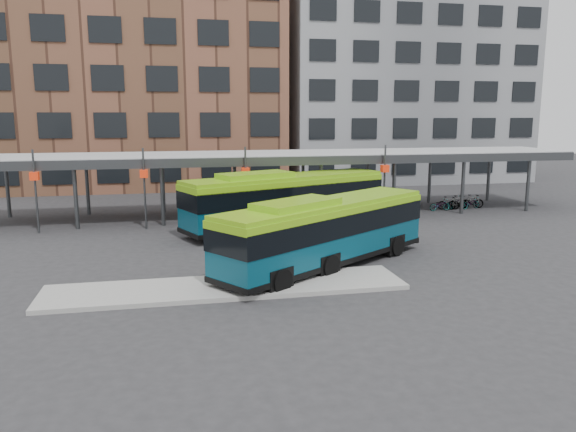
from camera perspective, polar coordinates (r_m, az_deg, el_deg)
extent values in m
plane|color=#28282B|center=(26.18, 5.19, -4.70)|extent=(120.00, 120.00, 0.00)
cube|color=gray|center=(22.26, -6.23, -7.22)|extent=(14.00, 3.00, 0.18)
cube|color=#999B9E|center=(37.98, -0.52, 6.19)|extent=(40.00, 6.00, 0.35)
cube|color=#383A3D|center=(35.07, 0.46, 5.59)|extent=(40.00, 0.15, 0.55)
cylinder|color=#383A3D|center=(41.27, -26.61, 2.50)|extent=(0.24, 0.24, 3.80)
cylinder|color=#383A3D|center=(35.39, -20.76, 1.78)|extent=(0.24, 0.24, 3.80)
cylinder|color=#383A3D|center=(40.30, -19.72, 2.83)|extent=(0.24, 0.24, 3.80)
cylinder|color=#383A3D|center=(34.97, -12.64, 2.11)|extent=(0.24, 0.24, 3.80)
cylinder|color=#383A3D|center=(39.93, -12.59, 3.12)|extent=(0.24, 0.24, 3.80)
cylinder|color=#383A3D|center=(35.26, -4.49, 2.40)|extent=(0.24, 0.24, 3.80)
cylinder|color=#383A3D|center=(40.18, -5.43, 3.37)|extent=(0.24, 0.24, 3.80)
cylinder|color=#383A3D|center=(36.25, 3.38, 2.63)|extent=(0.24, 0.24, 3.80)
cylinder|color=#383A3D|center=(41.05, 1.53, 3.57)|extent=(0.24, 0.24, 3.80)
cylinder|color=#383A3D|center=(37.87, 10.70, 2.80)|extent=(0.24, 0.24, 3.80)
cylinder|color=#383A3D|center=(42.49, 8.12, 3.70)|extent=(0.24, 0.24, 3.80)
cylinder|color=#383A3D|center=(40.06, 17.33, 2.92)|extent=(0.24, 0.24, 3.80)
cylinder|color=#383A3D|center=(44.45, 14.20, 3.78)|extent=(0.24, 0.24, 3.80)
cylinder|color=#383A3D|center=(42.72, 23.20, 2.99)|extent=(0.24, 0.24, 3.80)
cylinder|color=#383A3D|center=(46.86, 19.71, 3.82)|extent=(0.24, 0.24, 3.80)
cylinder|color=#383A3D|center=(34.91, -24.25, 2.25)|extent=(0.12, 0.12, 4.80)
cube|color=red|center=(34.81, -24.36, 3.72)|extent=(0.45, 0.45, 0.45)
cylinder|color=#383A3D|center=(34.14, -14.36, 2.68)|extent=(0.12, 0.12, 4.80)
cube|color=red|center=(34.03, -14.43, 4.18)|extent=(0.45, 0.45, 0.45)
cylinder|color=#383A3D|center=(34.41, -4.32, 3.04)|extent=(0.12, 0.12, 4.80)
cube|color=red|center=(34.30, -4.34, 4.53)|extent=(0.45, 0.45, 0.45)
cylinder|color=#383A3D|center=(36.70, 9.76, 3.38)|extent=(0.12, 0.12, 4.80)
cube|color=red|center=(36.60, 9.81, 4.78)|extent=(0.45, 0.45, 0.45)
cube|color=brown|center=(56.33, -14.95, 14.37)|extent=(26.00, 14.00, 22.00)
cube|color=slate|center=(60.94, 11.04, 13.26)|extent=(24.00, 14.00, 20.00)
cube|color=#073C50|center=(25.00, 3.91, -1.72)|extent=(11.03, 8.64, 2.44)
cube|color=black|center=(24.91, 3.92, -0.62)|extent=(11.11, 8.72, 0.93)
cube|color=#74B212|center=(24.76, 3.94, 1.26)|extent=(10.98, 8.56, 0.20)
cube|color=#74B212|center=(23.28, 0.88, 1.18)|extent=(4.21, 3.66, 0.34)
cube|color=black|center=(25.26, 3.87, -4.17)|extent=(11.12, 8.72, 0.23)
cylinder|color=black|center=(27.65, 10.97, -2.99)|extent=(0.97, 0.79, 0.98)
cylinder|color=black|center=(28.96, 7.00, -2.26)|extent=(0.97, 0.79, 0.98)
cylinder|color=black|center=(23.65, 4.28, -5.12)|extent=(0.97, 0.79, 0.98)
cylinder|color=black|center=(25.17, 0.07, -4.13)|extent=(0.97, 0.79, 0.98)
cylinder|color=black|center=(21.55, -0.69, -6.65)|extent=(0.97, 0.79, 0.98)
cylinder|color=black|center=(23.20, -4.93, -5.44)|extent=(0.97, 0.79, 0.98)
cube|color=#073C50|center=(33.09, -0.18, 1.52)|extent=(12.68, 7.18, 2.63)
cube|color=black|center=(33.01, -0.18, 2.42)|extent=(12.76, 7.26, 1.00)
cube|color=#74B212|center=(32.90, -0.18, 3.96)|extent=(12.64, 7.08, 0.21)
cube|color=#74B212|center=(31.76, -3.34, 4.09)|extent=(4.61, 3.34, 0.37)
cube|color=black|center=(33.30, -0.18, -0.50)|extent=(12.77, 7.26, 0.25)
cylinder|color=black|center=(34.81, 6.77, -0.04)|extent=(1.09, 0.69, 1.05)
cylinder|color=black|center=(36.75, 4.16, 0.56)|extent=(1.09, 0.69, 1.05)
cylinder|color=black|center=(31.56, -0.78, -1.06)|extent=(1.09, 0.69, 1.05)
cylinder|color=black|center=(33.69, -3.18, -0.33)|extent=(1.09, 0.69, 1.05)
cylinder|color=black|center=(29.98, -5.83, -1.73)|extent=(1.09, 0.69, 1.05)
cylinder|color=black|center=(32.22, -7.99, -0.92)|extent=(1.09, 0.69, 1.05)
imported|color=black|center=(21.28, -5.55, -5.67)|extent=(0.58, 0.65, 1.51)
cube|color=maroon|center=(21.07, -5.75, -5.27)|extent=(0.28, 0.32, 0.40)
imported|color=slate|center=(41.00, 15.17, 1.10)|extent=(1.62, 0.68, 0.83)
imported|color=slate|center=(41.65, 16.00, 1.28)|extent=(1.62, 0.75, 0.94)
imported|color=slate|center=(42.01, 16.70, 1.29)|extent=(1.81, 1.00, 0.90)
imported|color=slate|center=(41.93, 16.88, 1.34)|extent=(1.75, 0.82, 1.01)
imported|color=slate|center=(42.50, 18.07, 1.27)|extent=(1.69, 0.97, 0.84)
imported|color=slate|center=(42.78, 18.24, 1.42)|extent=(1.70, 0.66, 0.99)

